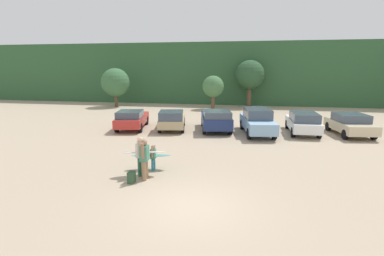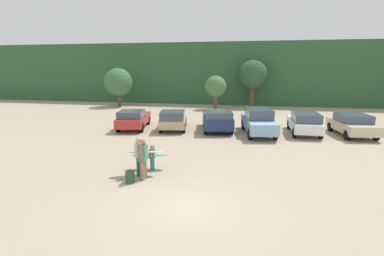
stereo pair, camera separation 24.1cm
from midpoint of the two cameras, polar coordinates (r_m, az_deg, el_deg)
name	(u,v)px [view 1 (the left image)]	position (r m, az deg, el deg)	size (l,w,h in m)	color
ground_plane	(191,206)	(10.07, -0.99, -14.54)	(120.00, 120.00, 0.00)	tan
hillside_ridge	(237,73)	(41.67, 8.37, 10.29)	(108.00, 12.00, 7.29)	#2D5633
tree_far_left	(115,82)	(35.21, -14.49, 8.35)	(3.15, 3.15, 4.31)	brown
tree_center	(213,87)	(32.15, 3.81, 7.81)	(2.26, 2.26, 3.54)	brown
tree_right	(250,75)	(34.38, 10.69, 9.80)	(3.23, 3.23, 5.19)	brown
parked_car_red	(132,119)	(22.28, -11.61, 1.72)	(2.58, 4.64, 1.40)	#B72D28
parked_car_tan	(172,119)	(21.55, -4.14, 1.62)	(2.49, 4.27, 1.43)	tan
parked_car_navy	(216,119)	(21.26, 4.25, 1.68)	(2.72, 4.61, 1.52)	navy
parked_car_sky_blue	(257,121)	(20.56, 11.91, 1.31)	(2.48, 4.99, 1.71)	#84ADD1
parked_car_white	(303,122)	(21.53, 19.97, 1.06)	(1.85, 4.27, 1.47)	white
parked_car_champagne	(350,124)	(22.34, 27.49, 0.72)	(2.46, 4.23, 1.42)	beige
person_adult	(141,154)	(12.60, -10.24, -4.82)	(0.32, 0.61, 1.63)	#26593F
person_child	(153,156)	(13.17, -7.88, -5.32)	(0.22, 0.54, 1.13)	teal
person_companion	(145,157)	(12.10, -9.55, -5.45)	(0.32, 0.70, 1.64)	#8C6B4C
surfboard_white	(144,152)	(12.59, -9.62, -4.57)	(1.86, 0.99, 0.20)	white
surfboard_teal	(151,156)	(13.34, -8.25, -5.19)	(1.79, 0.83, 0.12)	teal
backpack_dropped	(131,177)	(12.07, -11.95, -9.12)	(0.24, 0.34, 0.45)	#2D4C33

